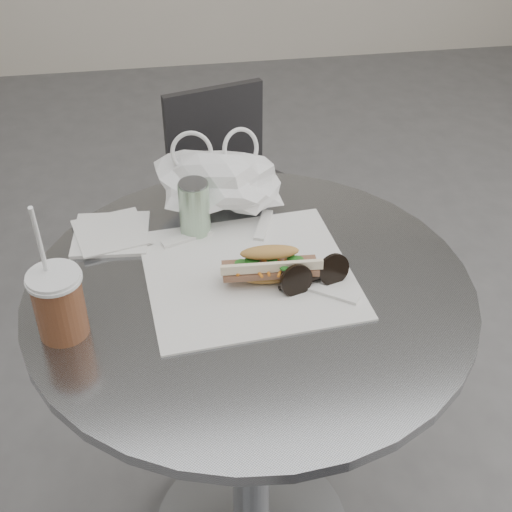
{
  "coord_description": "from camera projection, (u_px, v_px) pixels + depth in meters",
  "views": [
    {
      "loc": [
        -0.13,
        -0.72,
        1.51
      ],
      "look_at": [
        0.01,
        0.22,
        0.79
      ],
      "focal_mm": 50.0,
      "sensor_mm": 36.0,
      "label": 1
    }
  ],
  "objects": [
    {
      "name": "plastic_bag",
      "position": [
        219.0,
        183.0,
        1.36
      ],
      "size": [
        0.25,
        0.21,
        0.11
      ],
      "primitive_type": null,
      "rotation": [
        0.0,
        0.0,
        0.14
      ],
      "color": "white",
      "rests_on": "cafe_table"
    },
    {
      "name": "napkin_stack",
      "position": [
        111.0,
        233.0,
        1.32
      ],
      "size": [
        0.15,
        0.15,
        0.01
      ],
      "color": "white",
      "rests_on": "cafe_table"
    },
    {
      "name": "cafe_table",
      "position": [
        251.0,
        396.0,
        1.37
      ],
      "size": [
        0.76,
        0.76,
        0.74
      ],
      "color": "slate",
      "rests_on": "ground"
    },
    {
      "name": "sunglasses",
      "position": [
        314.0,
        277.0,
        1.19
      ],
      "size": [
        0.13,
        0.06,
        0.06
      ],
      "rotation": [
        0.0,
        0.0,
        0.27
      ],
      "color": "black",
      "rests_on": "cafe_table"
    },
    {
      "name": "drink_can",
      "position": [
        194.0,
        208.0,
        1.29
      ],
      "size": [
        0.06,
        0.06,
        0.11
      ],
      "color": "#4F874E",
      "rests_on": "cafe_table"
    },
    {
      "name": "iced_coffee",
      "position": [
        59.0,
        303.0,
        1.08
      ],
      "size": [
        0.08,
        0.08,
        0.24
      ],
      "color": "brown",
      "rests_on": "cafe_table"
    },
    {
      "name": "chair_far",
      "position": [
        234.0,
        229.0,
        2.08
      ],
      "size": [
        0.37,
        0.4,
        0.7
      ],
      "rotation": [
        0.0,
        0.0,
        3.4
      ],
      "color": "#323134",
      "rests_on": "ground"
    },
    {
      "name": "banh_mi",
      "position": [
        270.0,
        265.0,
        1.19
      ],
      "size": [
        0.2,
        0.09,
        0.07
      ],
      "rotation": [
        0.0,
        0.0,
        -0.05
      ],
      "color": "tan",
      "rests_on": "sandwich_paper"
    },
    {
      "name": "sandwich_paper",
      "position": [
        249.0,
        274.0,
        1.23
      ],
      "size": [
        0.37,
        0.36,
        0.0
      ],
      "primitive_type": "cube",
      "rotation": [
        0.0,
        0.0,
        0.08
      ],
      "color": "white",
      "rests_on": "cafe_table"
    }
  ]
}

